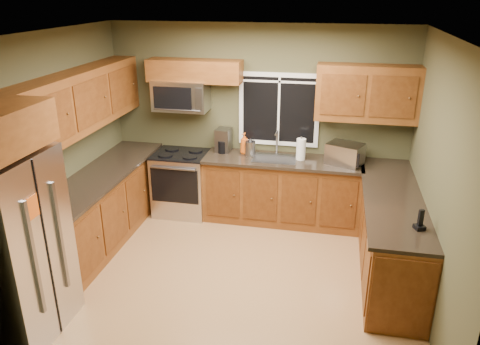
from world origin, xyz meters
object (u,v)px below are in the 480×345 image
(toaster_oven, at_px, (345,154))
(soap_bottle_c, at_px, (251,146))
(refrigerator, at_px, (12,248))
(paper_towel_roll, at_px, (301,149))
(range, at_px, (182,183))
(microwave, at_px, (181,95))
(kettle, at_px, (250,148))
(soap_bottle_a, at_px, (244,143))
(coffee_maker, at_px, (223,141))
(cordless_phone, at_px, (420,223))

(toaster_oven, height_order, soap_bottle_c, toaster_oven)
(soap_bottle_c, bearing_deg, refrigerator, -119.00)
(refrigerator, bearing_deg, paper_towel_roll, 49.70)
(range, bearing_deg, paper_towel_roll, 1.60)
(microwave, xyz_separation_m, kettle, (1.00, -0.08, -0.67))
(soap_bottle_a, bearing_deg, toaster_oven, -5.68)
(coffee_maker, bearing_deg, soap_bottle_a, -6.31)
(coffee_maker, bearing_deg, cordless_phone, -37.92)
(range, xyz_separation_m, paper_towel_roll, (1.70, 0.05, 0.62))
(refrigerator, distance_m, toaster_oven, 4.07)
(kettle, bearing_deg, soap_bottle_a, 140.74)
(refrigerator, bearing_deg, soap_bottle_c, 61.00)
(soap_bottle_a, distance_m, soap_bottle_c, 0.14)
(range, height_order, microwave, microwave)
(coffee_maker, distance_m, soap_bottle_c, 0.39)
(soap_bottle_c, bearing_deg, cordless_phone, -43.76)
(range, height_order, toaster_oven, toaster_oven)
(toaster_oven, bearing_deg, soap_bottle_a, 174.32)
(kettle, height_order, soap_bottle_c, kettle)
(refrigerator, distance_m, soap_bottle_a, 3.32)
(range, bearing_deg, toaster_oven, -0.10)
(range, distance_m, soap_bottle_c, 1.15)
(microwave, bearing_deg, refrigerator, -103.34)
(microwave, bearing_deg, soap_bottle_a, -0.15)
(kettle, distance_m, paper_towel_roll, 0.70)
(refrigerator, relative_size, coffee_maker, 5.46)
(range, distance_m, coffee_maker, 0.88)
(toaster_oven, relative_size, soap_bottle_c, 3.16)
(refrigerator, bearing_deg, toaster_oven, 42.91)
(refrigerator, relative_size, paper_towel_roll, 5.55)
(coffee_maker, relative_size, paper_towel_roll, 1.02)
(range, relative_size, kettle, 3.65)
(cordless_phone, bearing_deg, toaster_oven, 112.71)
(microwave, distance_m, cordless_phone, 3.60)
(microwave, relative_size, kettle, 2.96)
(refrigerator, distance_m, coffee_maker, 3.21)
(coffee_maker, bearing_deg, kettle, -15.80)
(kettle, bearing_deg, range, -177.02)
(coffee_maker, xyz_separation_m, paper_towel_roll, (1.11, -0.12, -0.01))
(microwave, distance_m, soap_bottle_a, 1.10)
(microwave, relative_size, soap_bottle_c, 4.45)
(paper_towel_roll, bearing_deg, microwave, 177.02)
(range, relative_size, coffee_maker, 2.84)
(microwave, distance_m, coffee_maker, 0.87)
(refrigerator, relative_size, soap_bottle_a, 6.03)
(microwave, height_order, toaster_oven, microwave)
(soap_bottle_c, xyz_separation_m, cordless_phone, (2.03, -1.94, -0.02))
(kettle, bearing_deg, paper_towel_roll, -0.37)
(refrigerator, relative_size, microwave, 2.37)
(soap_bottle_c, height_order, cordless_phone, cordless_phone)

